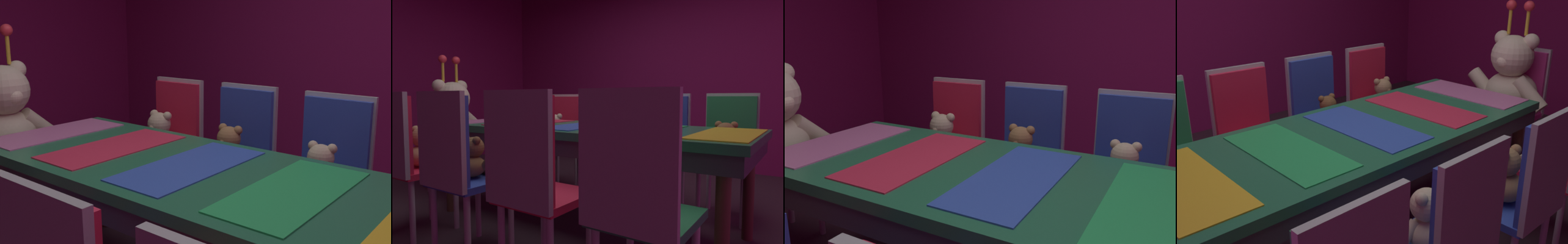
{
  "view_description": "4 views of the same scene",
  "coord_description": "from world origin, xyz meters",
  "views": [
    {
      "loc": [
        -1.51,
        -1.24,
        1.37
      ],
      "look_at": [
        0.19,
        0.13,
        0.89
      ],
      "focal_mm": 41.83,
      "sensor_mm": 36.0,
      "label": 1
    },
    {
      "loc": [
        -2.03,
        -1.42,
        0.95
      ],
      "look_at": [
        0.24,
        0.11,
        0.75
      ],
      "focal_mm": 30.87,
      "sensor_mm": 36.0,
      "label": 2
    },
    {
      "loc": [
        -1.33,
        -0.58,
        1.32
      ],
      "look_at": [
        0.04,
        0.19,
        0.94
      ],
      "focal_mm": 35.11,
      "sensor_mm": 36.0,
      "label": 3
    },
    {
      "loc": [
        1.71,
        -1.53,
        1.6
      ],
      "look_at": [
        0.06,
        0.0,
        0.79
      ],
      "focal_mm": 39.42,
      "sensor_mm": 36.0,
      "label": 4
    }
  ],
  "objects": [
    {
      "name": "chair_left_3",
      "position": [
        -0.87,
        0.87,
        0.6
      ],
      "size": [
        0.42,
        0.41,
        0.98
      ],
      "color": "red",
      "rests_on": "ground_plane"
    },
    {
      "name": "chair_left_2",
      "position": [
        -0.87,
        0.3,
        0.6
      ],
      "size": [
        0.42,
        0.41,
        0.98
      ],
      "color": "#2D47B2",
      "rests_on": "ground_plane"
    },
    {
      "name": "ground_plane",
      "position": [
        0.0,
        0.0,
        0.0
      ],
      "size": [
        7.9,
        7.9,
        0.0
      ],
      "primitive_type": "plane",
      "color": "#3F2D38"
    },
    {
      "name": "banquet_table",
      "position": [
        0.0,
        0.0,
        0.65
      ],
      "size": [
        0.9,
        2.39,
        0.75
      ],
      "color": "#26724C",
      "rests_on": "ground_plane"
    },
    {
      "name": "king_teddy_bear",
      "position": [
        0.0,
        1.57,
        0.75
      ],
      "size": [
        0.71,
        0.55,
        0.91
      ],
      "rotation": [
        0.0,
        0.0,
        -1.57
      ],
      "color": "beige",
      "rests_on": "throne_chair"
    },
    {
      "name": "teddy_right_1",
      "position": [
        0.72,
        -0.3,
        0.58
      ],
      "size": [
        0.24,
        0.31,
        0.29
      ],
      "rotation": [
        0.0,
        0.0,
        3.14
      ],
      "color": "beige",
      "rests_on": "chair_right_1"
    },
    {
      "name": "teddy_left_2",
      "position": [
        -0.73,
        0.3,
        0.57
      ],
      "size": [
        0.21,
        0.27,
        0.26
      ],
      "color": "brown",
      "rests_on": "chair_left_2"
    },
    {
      "name": "teddy_right_3",
      "position": [
        0.7,
        0.86,
        0.6
      ],
      "size": [
        0.26,
        0.34,
        0.32
      ],
      "rotation": [
        0.0,
        0.0,
        3.14
      ],
      "color": "beige",
      "rests_on": "chair_right_3"
    },
    {
      "name": "teddy_left_3",
      "position": [
        -0.73,
        0.87,
        0.58
      ],
      "size": [
        0.24,
        0.31,
        0.29
      ],
      "color": "tan",
      "rests_on": "chair_left_3"
    },
    {
      "name": "chair_right_2",
      "position": [
        0.87,
        0.3,
        0.6
      ],
      "size": [
        0.42,
        0.41,
        0.98
      ],
      "rotation": [
        0.0,
        0.0,
        3.14
      ],
      "color": "#2D47B2",
      "rests_on": "ground_plane"
    },
    {
      "name": "chair_left_1",
      "position": [
        -0.87,
        -0.29,
        0.6
      ],
      "size": [
        0.42,
        0.41,
        0.98
      ],
      "color": "red",
      "rests_on": "ground_plane"
    },
    {
      "name": "throne_chair",
      "position": [
        0.0,
        1.74,
        0.6
      ],
      "size": [
        0.41,
        0.42,
        0.98
      ],
      "rotation": [
        0.0,
        0.0,
        -1.57
      ],
      "color": "#CC338C",
      "rests_on": "ground_plane"
    },
    {
      "name": "chair_right_1",
      "position": [
        0.86,
        -0.3,
        0.6
      ],
      "size": [
        0.42,
        0.41,
        0.98
      ],
      "rotation": [
        0.0,
        0.0,
        3.14
      ],
      "color": "#2D47B2",
      "rests_on": "ground_plane"
    },
    {
      "name": "teddy_right_2",
      "position": [
        0.73,
        0.3,
        0.59
      ],
      "size": [
        0.25,
        0.32,
        0.3
      ],
      "rotation": [
        0.0,
        0.0,
        3.14
      ],
      "color": "#9E7247",
      "rests_on": "chair_right_2"
    }
  ]
}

